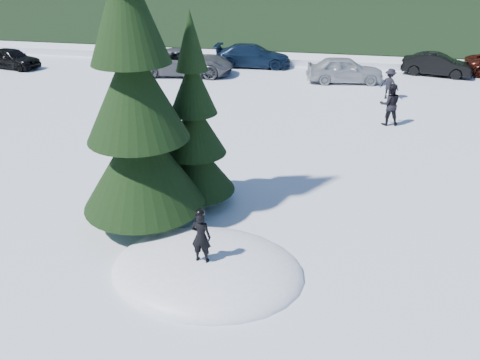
% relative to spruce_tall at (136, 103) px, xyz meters
% --- Properties ---
extents(ground, '(200.00, 200.00, 0.00)m').
position_rel_spruce_tall_xyz_m(ground, '(2.20, -1.80, -3.32)').
color(ground, white).
rests_on(ground, ground).
extents(snow_mound, '(4.48, 3.52, 0.96)m').
position_rel_spruce_tall_xyz_m(snow_mound, '(2.20, -1.80, -3.32)').
color(snow_mound, white).
rests_on(snow_mound, ground).
extents(spruce_tall, '(3.20, 3.20, 8.60)m').
position_rel_spruce_tall_xyz_m(spruce_tall, '(0.00, 0.00, 0.00)').
color(spruce_tall, black).
rests_on(spruce_tall, ground).
extents(spruce_short, '(2.20, 2.20, 5.37)m').
position_rel_spruce_tall_xyz_m(spruce_short, '(1.00, 1.40, -1.22)').
color(spruce_short, black).
rests_on(spruce_short, ground).
extents(child_skier, '(0.46, 0.31, 1.22)m').
position_rel_spruce_tall_xyz_m(child_skier, '(2.17, -2.06, -2.23)').
color(child_skier, black).
rests_on(child_skier, snow_mound).
extents(adult_0, '(0.94, 0.78, 1.76)m').
position_rel_spruce_tall_xyz_m(adult_0, '(6.91, 9.67, -2.44)').
color(adult_0, black).
rests_on(adult_0, ground).
extents(adult_2, '(1.12, 0.98, 1.50)m').
position_rel_spruce_tall_xyz_m(adult_2, '(7.19, 13.76, -2.57)').
color(adult_2, black).
rests_on(adult_2, ground).
extents(car_0, '(3.95, 2.17, 1.27)m').
position_rel_spruce_tall_xyz_m(car_0, '(-15.57, 15.85, -2.68)').
color(car_0, black).
rests_on(car_0, ground).
extents(car_1, '(4.02, 2.70, 1.25)m').
position_rel_spruce_tall_xyz_m(car_1, '(-9.85, 20.15, -2.69)').
color(car_1, '#390A0F').
rests_on(car_1, ground).
extents(car_2, '(5.77, 3.16, 1.53)m').
position_rel_spruce_tall_xyz_m(car_2, '(-4.23, 16.50, -2.55)').
color(car_2, '#52555A').
rests_on(car_2, ground).
extents(car_3, '(4.93, 2.22, 1.40)m').
position_rel_spruce_tall_xyz_m(car_3, '(-0.81, 19.52, -2.62)').
color(car_3, '#0E1D34').
rests_on(car_3, ground).
extents(car_4, '(4.42, 2.32, 1.43)m').
position_rel_spruce_tall_xyz_m(car_4, '(4.97, 16.64, -2.60)').
color(car_4, '#A0A4A9').
rests_on(car_4, ground).
extents(car_5, '(4.14, 2.22, 1.30)m').
position_rel_spruce_tall_xyz_m(car_5, '(10.29, 19.47, -2.67)').
color(car_5, black).
rests_on(car_5, ground).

